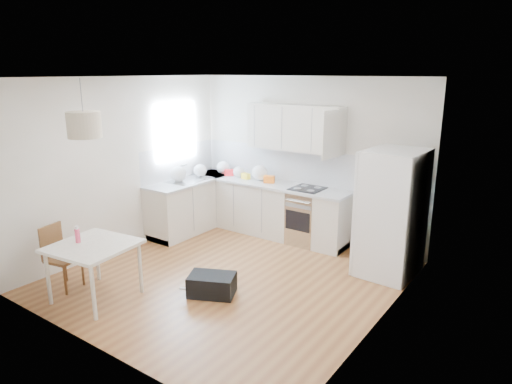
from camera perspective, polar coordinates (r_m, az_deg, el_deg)
floor at (r=6.45m, az=-3.27°, el=-10.60°), size 4.20×4.20×0.00m
ceiling at (r=5.83m, az=-3.68°, el=14.13°), size 4.20×4.20×0.00m
wall_back at (r=7.71m, az=6.34°, el=4.16°), size 4.20×0.00×4.20m
wall_left at (r=7.47m, az=-16.18°, el=3.30°), size 0.00×4.20×4.20m
wall_right at (r=5.01m, az=15.69°, el=-2.23°), size 0.00×4.20×4.20m
window_glassblock at (r=8.15m, az=-10.01°, el=7.45°), size 0.02×1.00×1.00m
cabinets_back at (r=7.98m, az=1.34°, el=-2.11°), size 3.00×0.60×0.88m
cabinets_left at (r=8.25m, az=-7.94°, el=-1.68°), size 0.60×1.80×0.88m
counter_back at (r=7.86m, az=1.36°, el=1.10°), size 3.02×0.64×0.04m
counter_left at (r=8.14m, az=-8.05°, el=1.43°), size 0.64×1.82×0.04m
backsplash_back at (r=8.03m, az=2.55°, el=3.65°), size 3.00×0.01×0.58m
backsplash_left at (r=8.27m, az=-9.62°, el=3.79°), size 0.01×1.80×0.58m
upper_cabinets at (r=7.57m, az=4.86°, el=8.02°), size 1.70×0.32×0.75m
range_oven at (r=7.59m, az=6.37°, el=-3.12°), size 0.50×0.61×0.88m
sink at (r=8.10m, az=-8.30°, el=1.46°), size 0.50×0.80×0.16m
refrigerator at (r=6.55m, az=16.73°, el=-2.56°), size 0.88×0.92×1.76m
dining_table at (r=5.99m, az=-19.69°, el=-6.88°), size 1.01×1.01×0.72m
dining_chair at (r=6.49m, az=-22.94°, el=-7.56°), size 0.43×0.43×0.85m
drink_bottle at (r=6.05m, az=-21.43°, el=-4.96°), size 0.06×0.06×0.21m
gym_bag at (r=5.97m, az=-5.53°, el=-11.46°), size 0.69×0.59×0.27m
pendant_lamp at (r=5.62m, az=-20.69°, el=7.87°), size 0.43×0.43×0.30m
grocery_bag_a at (r=8.49m, az=-4.12°, el=3.04°), size 0.26×0.22×0.23m
grocery_bag_b at (r=8.20m, az=-2.16°, el=2.53°), size 0.22×0.19×0.20m
grocery_bag_c at (r=7.97m, az=0.46°, el=2.42°), size 0.29×0.25×0.26m
grocery_bag_d at (r=8.31m, az=-7.00°, el=2.68°), size 0.25×0.21×0.23m
grocery_bag_e at (r=7.98m, az=-9.70°, el=2.23°), size 0.30×0.25×0.27m
snack_orange at (r=7.80m, az=1.66°, el=1.60°), size 0.21×0.17×0.12m
snack_yellow at (r=8.09m, az=-1.29°, el=2.00°), size 0.16×0.12×0.10m
snack_red at (r=8.36m, az=-3.38°, el=2.45°), size 0.19×0.18×0.11m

